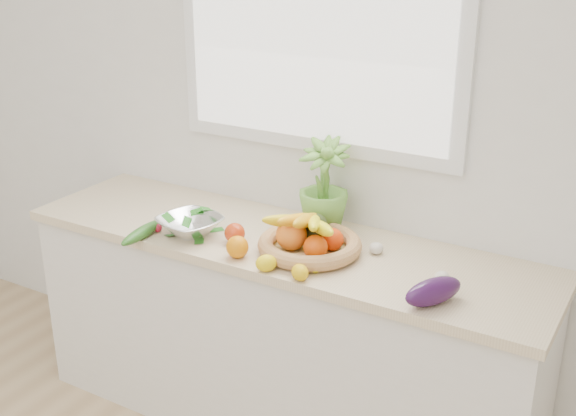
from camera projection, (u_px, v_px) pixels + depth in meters
The scene contains 20 objects.
back_wall at pixel (316, 115), 3.02m from camera, with size 4.50×0.02×2.70m, color white.
counter_cabinet at pixel (280, 338), 3.11m from camera, with size 2.20×0.58×0.86m, color silver.
countertop at pixel (280, 243), 2.95m from camera, with size 2.24×0.62×0.04m, color beige.
window_frame at pixel (316, 17), 2.86m from camera, with size 1.30×0.03×1.10m, color white.
window_pane at pixel (314, 18), 2.84m from camera, with size 1.18×0.01×0.98m, color white.
orange_loose at pixel (237, 247), 2.76m from camera, with size 0.09×0.09×0.09m, color orange.
lemon_a at pixel (316, 265), 2.65m from camera, with size 0.06×0.07×0.06m, color yellow.
lemon_b at pixel (266, 263), 2.65m from camera, with size 0.06×0.08×0.06m, color yellow.
lemon_c at pixel (300, 272), 2.59m from camera, with size 0.06×0.07×0.06m, color #ECB70C.
apple at pixel (235, 233), 2.89m from camera, with size 0.08×0.08×0.08m, color #BC320F.
ginger at pixel (300, 259), 2.72m from camera, with size 0.11×0.04×0.03m, color tan.
garlic_a at pixel (314, 242), 2.85m from camera, with size 0.06×0.06×0.05m, color white.
garlic_b at pixel (376, 248), 2.80m from camera, with size 0.06×0.06×0.05m, color beige.
garlic_c at pixel (442, 278), 2.56m from camera, with size 0.05×0.05×0.05m, color silver.
eggplant at pixel (433, 291), 2.42m from camera, with size 0.09×0.23×0.09m, color #30103D.
cucumber at pixel (143, 232), 2.94m from camera, with size 0.05×0.27×0.05m, color #2A4F17.
radish at pixel (158, 228), 3.00m from camera, with size 0.03×0.03×0.03m, color #B4162D.
potted_herb at pixel (324, 184), 2.94m from camera, with size 0.21×0.21×0.38m, color #609A38.
fruit_basket at pixel (309, 239), 2.79m from camera, with size 0.46×0.46×0.20m.
colander_with_spinach at pixel (190, 221), 2.94m from camera, with size 0.30×0.30×0.13m.
Camera 1 is at (1.39, -0.35, 2.09)m, focal length 45.00 mm.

